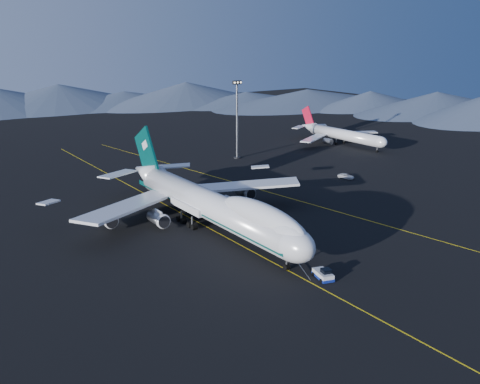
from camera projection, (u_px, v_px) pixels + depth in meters
ground at (211, 229)px, 120.36m from camera, size 500.00×500.00×0.00m
taxiway_line_main at (211, 229)px, 120.35m from camera, size 0.25×220.00×0.01m
taxiway_line_side at (286, 197)px, 144.71m from camera, size 28.08×198.09×0.01m
boeing_747 at (211, 205)px, 118.76m from camera, size 59.62×72.43×19.37m
pushback_tug at (323, 275)px, 95.75m from camera, size 3.53×5.03×2.00m
second_jet at (341, 134)px, 214.62m from camera, size 41.77×47.19×13.43m
service_van at (346, 176)px, 163.45m from camera, size 3.26×5.47×1.42m
floodlight_mast at (237, 120)px, 187.28m from camera, size 3.37×2.53×27.31m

